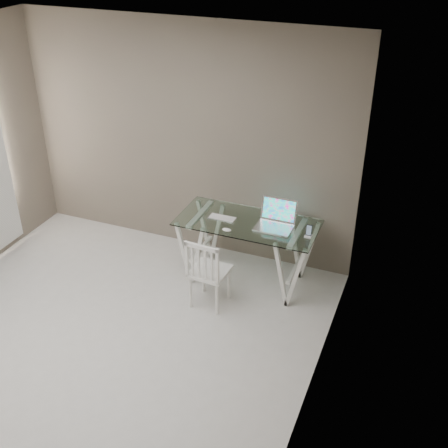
% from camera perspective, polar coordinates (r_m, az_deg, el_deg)
% --- Properties ---
extents(room, '(4.50, 4.52, 2.71)m').
position_cam_1_polar(room, '(4.61, -16.69, 3.11)').
color(room, beige).
rests_on(room, ground).
extents(desk, '(1.50, 0.70, 0.75)m').
position_cam_1_polar(desk, '(6.15, 2.34, -2.74)').
color(desk, silver).
rests_on(desk, ground).
extents(chair, '(0.39, 0.39, 0.82)m').
position_cam_1_polar(chair, '(5.72, -1.76, -4.75)').
color(chair, white).
rests_on(chair, ground).
extents(laptop, '(0.38, 0.34, 0.26)m').
position_cam_1_polar(laptop, '(5.89, 5.30, 0.40)').
color(laptop, silver).
rests_on(laptop, desk).
extents(keyboard, '(0.30, 0.13, 0.01)m').
position_cam_1_polar(keyboard, '(6.03, -0.18, 0.63)').
color(keyboard, silver).
rests_on(keyboard, desk).
extents(mouse, '(0.10, 0.06, 0.03)m').
position_cam_1_polar(mouse, '(5.79, 0.28, -0.59)').
color(mouse, white).
rests_on(mouse, desk).
extents(phone_dock, '(0.07, 0.07, 0.13)m').
position_cam_1_polar(phone_dock, '(5.75, 8.58, -0.97)').
color(phone_dock, white).
rests_on(phone_dock, desk).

